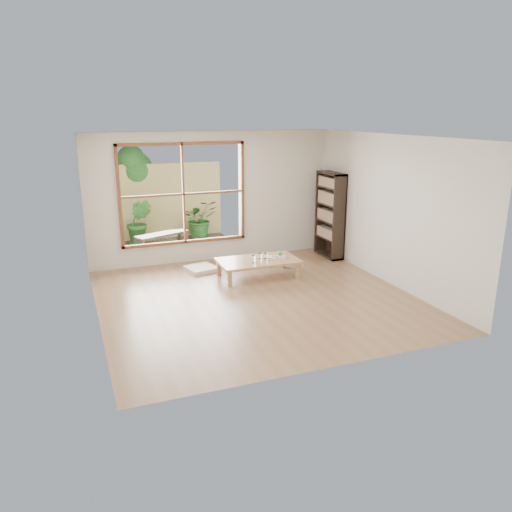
{
  "coord_description": "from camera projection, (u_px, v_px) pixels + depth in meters",
  "views": [
    {
      "loc": [
        -2.78,
        -7.2,
        2.97
      ],
      "look_at": [
        0.21,
        0.55,
        0.55
      ],
      "focal_mm": 35.0,
      "sensor_mm": 36.0,
      "label": 1
    }
  ],
  "objects": [
    {
      "name": "bookshelf",
      "position": [
        330.0,
        215.0,
        10.39
      ],
      "size": [
        0.28,
        0.8,
        1.77
      ],
      "primitive_type": "cube",
      "color": "black",
      "rests_on": "ground"
    },
    {
      "name": "ground",
      "position": [
        256.0,
        298.0,
        8.24
      ],
      "size": [
        5.0,
        5.0,
        0.0
      ],
      "primitive_type": "plane",
      "color": "#986A4C",
      "rests_on": "ground"
    },
    {
      "name": "deck",
      "position": [
        174.0,
        248.0,
        11.23
      ],
      "size": [
        2.8,
        2.0,
        0.05
      ],
      "primitive_type": "cube",
      "color": "#362F27",
      "rests_on": "ground"
    },
    {
      "name": "shrub_left",
      "position": [
        139.0,
        222.0,
        11.34
      ],
      "size": [
        0.69,
        0.63,
        1.04
      ],
      "primitive_type": "imported",
      "rotation": [
        0.0,
        0.0,
        -0.33
      ],
      "color": "#336625",
      "rests_on": "deck"
    },
    {
      "name": "shrub_right",
      "position": [
        200.0,
        218.0,
        12.06
      ],
      "size": [
        0.85,
        0.75,
        0.9
      ],
      "primitive_type": "imported",
      "rotation": [
        0.0,
        0.0,
        0.06
      ],
      "color": "#336625",
      "rests_on": "deck"
    },
    {
      "name": "floor_cushion",
      "position": [
        201.0,
        269.0,
        9.65
      ],
      "size": [
        0.63,
        0.63,
        0.08
      ],
      "primitive_type": "cube",
      "rotation": [
        0.0,
        0.0,
        0.22
      ],
      "color": "silver",
      "rests_on": "ground"
    },
    {
      "name": "glass_short",
      "position": [
        260.0,
        256.0,
        9.29
      ],
      "size": [
        0.08,
        0.08,
        0.1
      ],
      "primitive_type": "cylinder",
      "color": "silver",
      "rests_on": "low_table"
    },
    {
      "name": "glass_tall",
      "position": [
        254.0,
        259.0,
        9.03
      ],
      "size": [
        0.08,
        0.08,
        0.14
      ],
      "primitive_type": "cylinder",
      "color": "silver",
      "rests_on": "low_table"
    },
    {
      "name": "glass_mid",
      "position": [
        266.0,
        256.0,
        9.29
      ],
      "size": [
        0.07,
        0.07,
        0.1
      ],
      "primitive_type": "cylinder",
      "color": "silver",
      "rests_on": "low_table"
    },
    {
      "name": "garden_bench",
      "position": [
        162.0,
        236.0,
        10.91
      ],
      "size": [
        1.23,
        0.78,
        0.38
      ],
      "rotation": [
        0.0,
        0.0,
        0.4
      ],
      "color": "black",
      "rests_on": "deck"
    },
    {
      "name": "bamboo_fence",
      "position": [
        164.0,
        201.0,
        11.87
      ],
      "size": [
        2.8,
        0.06,
        1.8
      ],
      "primitive_type": "cube",
      "color": "tan",
      "rests_on": "ground"
    },
    {
      "name": "low_table",
      "position": [
        258.0,
        262.0,
        9.24
      ],
      "size": [
        1.49,
        0.86,
        0.32
      ],
      "rotation": [
        0.0,
        0.0,
        -0.02
      ],
      "color": "tan",
      "rests_on": "ground"
    },
    {
      "name": "glass_small",
      "position": [
        253.0,
        258.0,
        9.21
      ],
      "size": [
        0.06,
        0.06,
        0.07
      ],
      "primitive_type": "cylinder",
      "color": "silver",
      "rests_on": "low_table"
    },
    {
      "name": "food_tray",
      "position": [
        278.0,
        256.0,
        9.37
      ],
      "size": [
        0.37,
        0.32,
        0.1
      ],
      "rotation": [
        0.0,
        0.0,
        -0.41
      ],
      "color": "white",
      "rests_on": "low_table"
    },
    {
      "name": "garden_tree",
      "position": [
        131.0,
        171.0,
        11.7
      ],
      "size": [
        1.04,
        0.85,
        2.22
      ],
      "color": "#4C3D2D",
      "rests_on": "ground"
    }
  ]
}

